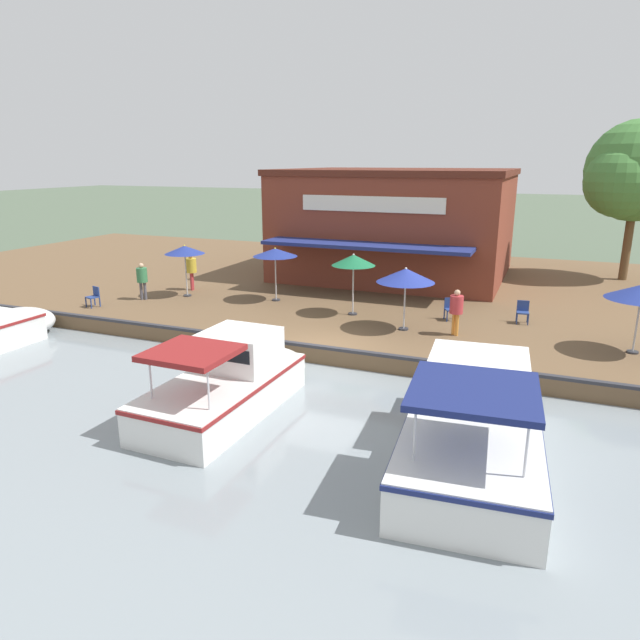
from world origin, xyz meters
The scene contains 17 objects.
ground_plane centered at (0.00, 0.00, 0.00)m, with size 220.00×220.00×0.00m, color #4C5B47.
quay_deck centered at (-11.00, 0.00, 0.30)m, with size 22.00×56.00×0.60m, color brown.
quay_edge_fender centered at (-0.10, 0.00, 0.65)m, with size 0.20×50.40×0.10m, color #2D2D33.
waterfront_restaurant centered at (-13.57, -1.11, 3.38)m, with size 11.53×11.44×5.55m.
patio_umbrella_far_corner centered at (-5.54, -4.41, 2.74)m, with size 1.93×1.93×2.36m.
patio_umbrella_mid_patio_right centered at (-4.57, -0.50, 2.80)m, with size 1.73×1.73×2.47m.
patio_umbrella_mid_patio_left centered at (-4.78, -8.55, 2.71)m, with size 1.78×1.78×2.35m.
patio_umbrella_back_row centered at (-3.26, 1.93, 2.62)m, with size 2.09×2.09×2.31m.
cafe_chair_back_row_seat centered at (-1.66, -11.04, 1.08)m, with size 0.55×0.55×0.85m.
cafe_chair_facing_river centered at (-5.85, 5.88, 1.08)m, with size 0.49×0.49×0.85m.
cafe_chair_far_corner_seat centered at (-5.27, 3.27, 1.08)m, with size 0.59×0.59×0.85m.
person_mid_patio centered at (-3.30, 3.77, 1.63)m, with size 0.47×0.47×1.65m.
person_near_entrance centered at (-3.48, -9.95, 1.63)m, with size 0.46×0.46×1.64m.
person_at_quay_edge centered at (-5.96, -9.08, 1.71)m, with size 0.50×0.50×1.75m.
motorboat_mid_row centered at (3.82, -1.00, 0.80)m, with size 6.25×2.48×2.15m.
motorboat_outer_channel centered at (3.89, 5.39, 0.85)m, with size 7.71×3.34×2.39m.
tree_upstream_bank centered at (-16.27, 10.04, 5.94)m, with size 5.24×4.99×7.98m.
Camera 1 is at (16.41, 6.65, 6.57)m, focal length 32.00 mm.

